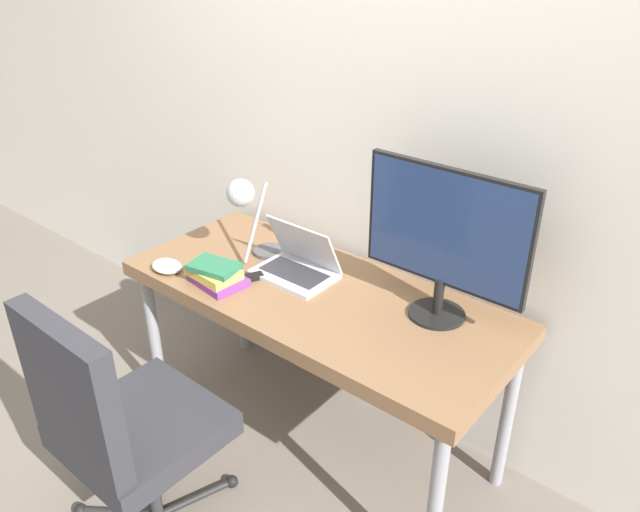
{
  "coord_description": "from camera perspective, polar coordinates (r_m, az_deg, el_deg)",
  "views": [
    {
      "loc": [
        1.29,
        -1.22,
        1.98
      ],
      "look_at": [
        0.05,
        0.3,
        0.92
      ],
      "focal_mm": 35.0,
      "sensor_mm": 36.0,
      "label": 1
    }
  ],
  "objects": [
    {
      "name": "ground_plane",
      "position": [
        2.66,
        -5.11,
        -20.0
      ],
      "size": [
        12.0,
        12.0,
        0.0
      ],
      "primitive_type": "plane",
      "color": "#70665B"
    },
    {
      "name": "wall_back",
      "position": [
        2.43,
        5.64,
        11.89
      ],
      "size": [
        8.0,
        0.05,
        2.6
      ],
      "color": "silver",
      "rests_on": "ground_plane"
    },
    {
      "name": "desk",
      "position": [
        2.4,
        -0.36,
        -4.61
      ],
      "size": [
        1.54,
        0.66,
        0.74
      ],
      "color": "brown",
      "rests_on": "ground_plane"
    },
    {
      "name": "laptop",
      "position": [
        2.45,
        -2.07,
        -0.76
      ],
      "size": [
        0.31,
        0.22,
        0.22
      ],
      "color": "silver",
      "rests_on": "desk"
    },
    {
      "name": "monitor",
      "position": [
        2.11,
        11.38,
        1.85
      ],
      "size": [
        0.6,
        0.2,
        0.55
      ],
      "color": "black",
      "rests_on": "desk"
    },
    {
      "name": "desk_lamp",
      "position": [
        2.46,
        -6.73,
        4.65
      ],
      "size": [
        0.13,
        0.26,
        0.37
      ],
      "color": "#4C4C51",
      "rests_on": "desk"
    },
    {
      "name": "office_chair",
      "position": [
        2.19,
        -18.02,
        -14.21
      ],
      "size": [
        0.6,
        0.62,
        0.99
      ],
      "color": "black",
      "rests_on": "ground_plane"
    },
    {
      "name": "book_stack",
      "position": [
        2.43,
        -9.52,
        -1.64
      ],
      "size": [
        0.23,
        0.18,
        0.09
      ],
      "color": "#753384",
      "rests_on": "desk"
    },
    {
      "name": "tv_remote",
      "position": [
        2.44,
        -7.09,
        -2.11
      ],
      "size": [
        0.11,
        0.16,
        0.02
      ],
      "color": "black",
      "rests_on": "desk"
    },
    {
      "name": "game_controller",
      "position": [
        2.56,
        -13.82,
        -0.9
      ],
      "size": [
        0.14,
        0.1,
        0.04
      ],
      "color": "white",
      "rests_on": "desk"
    }
  ]
}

